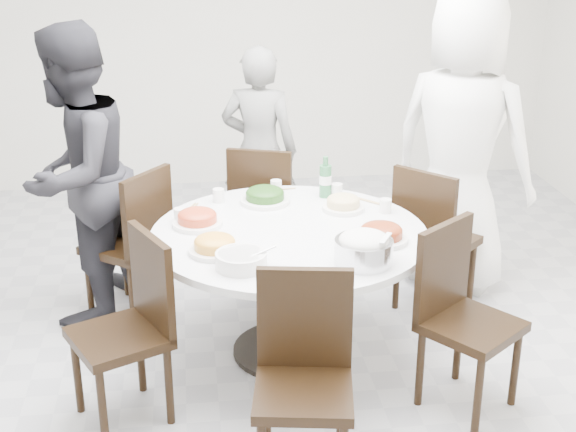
{
  "coord_description": "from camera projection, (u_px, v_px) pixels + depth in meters",
  "views": [
    {
      "loc": [
        -0.26,
        -4.02,
        2.41
      ],
      "look_at": [
        0.26,
        -0.01,
        0.82
      ],
      "focal_mm": 50.0,
      "sensor_mm": 36.0,
      "label": 1
    }
  ],
  "objects": [
    {
      "name": "chair_se",
      "position": [
        472.0,
        322.0,
        3.95
      ],
      "size": [
        0.59,
        0.59,
        0.95
      ],
      "primitive_type": "cube",
      "rotation": [
        0.0,
        0.0,
        6.94
      ],
      "color": "black",
      "rests_on": "floor"
    },
    {
      "name": "floor",
      "position": [
        243.0,
        349.0,
        4.62
      ],
      "size": [
        6.0,
        6.0,
        0.01
      ],
      "primitive_type": "cube",
      "color": "#B6B6BB",
      "rests_on": "ground"
    },
    {
      "name": "dish_redbrown",
      "position": [
        381.0,
        235.0,
        4.19
      ],
      "size": [
        0.28,
        0.28,
        0.07
      ],
      "primitive_type": "cylinder",
      "color": "white",
      "rests_on": "dining_table"
    },
    {
      "name": "rice_bowl",
      "position": [
        364.0,
        251.0,
        3.92
      ],
      "size": [
        0.29,
        0.29,
        0.12
      ],
      "primitive_type": "cylinder",
      "color": "silver",
      "rests_on": "dining_table"
    },
    {
      "name": "soup_bowl",
      "position": [
        241.0,
        260.0,
        3.89
      ],
      "size": [
        0.25,
        0.25,
        0.08
      ],
      "primitive_type": "cylinder",
      "color": "white",
      "rests_on": "dining_table"
    },
    {
      "name": "chopsticks",
      "position": [
        270.0,
        189.0,
        4.94
      ],
      "size": [
        0.24,
        0.04,
        0.01
      ],
      "primitive_type": null,
      "color": "tan",
      "rests_on": "dining_table"
    },
    {
      "name": "dish_orange",
      "position": [
        197.0,
        219.0,
        4.39
      ],
      "size": [
        0.28,
        0.28,
        0.07
      ],
      "primitive_type": "cylinder",
      "color": "white",
      "rests_on": "dining_table"
    },
    {
      "name": "tea_cups",
      "position": [
        278.0,
        188.0,
        4.87
      ],
      "size": [
        0.07,
        0.07,
        0.08
      ],
      "primitive_type": "cylinder",
      "color": "white",
      "rests_on": "dining_table"
    },
    {
      "name": "dining_table",
      "position": [
        289.0,
        294.0,
        4.46
      ],
      "size": [
        1.5,
        1.5,
        0.75
      ],
      "primitive_type": "cylinder",
      "color": "white",
      "rests_on": "floor"
    },
    {
      "name": "chair_n",
      "position": [
        266.0,
        210.0,
        5.39
      ],
      "size": [
        0.53,
        0.53,
        0.95
      ],
      "primitive_type": "cube",
      "rotation": [
        0.0,
        0.0,
        2.81
      ],
      "color": "black",
      "rests_on": "floor"
    },
    {
      "name": "dish_pale",
      "position": [
        343.0,
        205.0,
        4.61
      ],
      "size": [
        0.24,
        0.24,
        0.07
      ],
      "primitive_type": "cylinder",
      "color": "white",
      "rests_on": "dining_table"
    },
    {
      "name": "chair_sw",
      "position": [
        119.0,
        333.0,
        3.85
      ],
      "size": [
        0.56,
        0.56,
        0.95
      ],
      "primitive_type": "cube",
      "rotation": [
        0.0,
        0.0,
        5.17
      ],
      "color": "black",
      "rests_on": "floor"
    },
    {
      "name": "chair_s",
      "position": [
        303.0,
        388.0,
        3.42
      ],
      "size": [
        0.48,
        0.48,
        0.95
      ],
      "primitive_type": "cube",
      "rotation": [
        0.0,
        0.0,
        6.12
      ],
      "color": "black",
      "rests_on": "floor"
    },
    {
      "name": "chair_ne",
      "position": [
        437.0,
        238.0,
        4.95
      ],
      "size": [
        0.59,
        0.59,
        0.95
      ],
      "primitive_type": "cube",
      "rotation": [
        0.0,
        0.0,
        2.31
      ],
      "color": "black",
      "rests_on": "floor"
    },
    {
      "name": "diner_left",
      "position": [
        75.0,
        176.0,
        4.73
      ],
      "size": [
        0.97,
        1.07,
        1.79
      ],
      "primitive_type": "imported",
      "rotation": [
        0.0,
        0.0,
        4.3
      ],
      "color": "black",
      "rests_on": "floor"
    },
    {
      "name": "diner_middle",
      "position": [
        259.0,
        151.0,
        5.72
      ],
      "size": [
        0.63,
        0.51,
        1.5
      ],
      "primitive_type": "imported",
      "rotation": [
        0.0,
        0.0,
        2.84
      ],
      "color": "black",
      "rests_on": "floor"
    },
    {
      "name": "dish_tofu",
      "position": [
        215.0,
        246.0,
        4.05
      ],
      "size": [
        0.27,
        0.27,
        0.07
      ],
      "primitive_type": "cylinder",
      "color": "white",
      "rests_on": "dining_table"
    },
    {
      "name": "dish_greens",
      "position": [
        265.0,
        197.0,
        4.72
      ],
      "size": [
        0.29,
        0.29,
        0.08
      ],
      "primitive_type": "cylinder",
      "color": "white",
      "rests_on": "dining_table"
    },
    {
      "name": "wall_back",
      "position": [
        213.0,
        28.0,
        6.88
      ],
      "size": [
        6.0,
        0.01,
        2.8
      ],
      "primitive_type": "cube",
      "color": "white",
      "rests_on": "ground"
    },
    {
      "name": "diner_right",
      "position": [
        462.0,
        143.0,
        5.11
      ],
      "size": [
        1.12,
        1.09,
        1.95
      ],
      "primitive_type": "imported",
      "rotation": [
        0.0,
        0.0,
        2.43
      ],
      "color": "white",
      "rests_on": "floor"
    },
    {
      "name": "beverage_bottle",
      "position": [
        325.0,
        177.0,
        4.79
      ],
      "size": [
        0.07,
        0.07,
        0.25
      ],
      "primitive_type": "cylinder",
      "color": "#29683B",
      "rests_on": "dining_table"
    },
    {
      "name": "chair_nw",
      "position": [
        126.0,
        242.0,
        4.88
      ],
      "size": [
        0.59,
        0.59,
        0.95
      ],
      "primitive_type": "cube",
      "rotation": [
        0.0,
        0.0,
        4.06
      ],
      "color": "black",
      "rests_on": "floor"
    }
  ]
}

